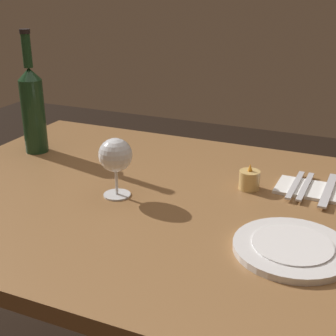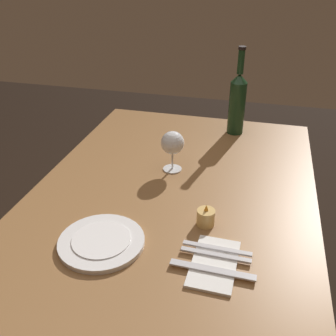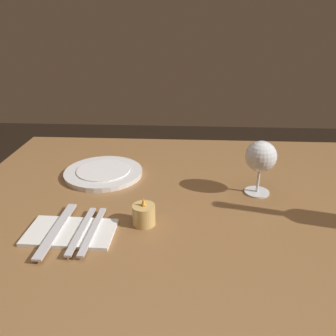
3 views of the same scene
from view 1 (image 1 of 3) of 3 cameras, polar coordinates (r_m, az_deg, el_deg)
dining_table at (r=1.20m, az=0.71°, el=-7.58°), size 1.30×0.90×0.74m
wine_glass_left at (r=1.14m, az=-6.23°, el=1.38°), size 0.08×0.08×0.15m
wine_bottle at (r=1.48m, az=-15.68°, el=6.94°), size 0.07×0.07×0.36m
votive_candle at (r=1.22m, az=9.58°, el=-1.46°), size 0.05×0.05×0.07m
dinner_plate at (r=0.98m, az=14.44°, el=-9.09°), size 0.23×0.23×0.02m
folded_napkin at (r=1.25m, az=17.02°, el=-2.54°), size 0.19×0.11×0.01m
fork_inner at (r=1.25m, az=15.92°, el=-2.09°), size 0.02×0.18×0.00m
fork_outer at (r=1.25m, az=14.79°, el=-1.92°), size 0.02×0.18×0.00m
table_knife at (r=1.24m, az=18.41°, el=-2.48°), size 0.03×0.21×0.00m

